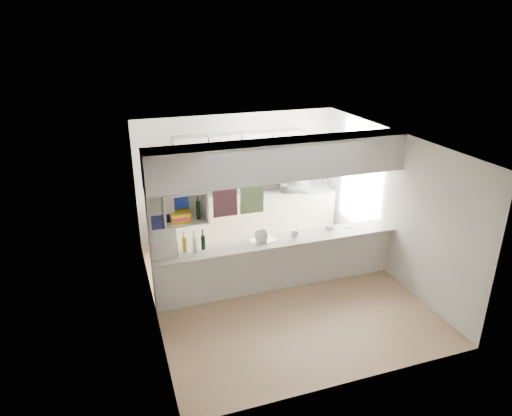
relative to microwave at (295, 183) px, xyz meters
name	(u,v)px	position (x,y,z in m)	size (l,w,h in m)	color
floor	(278,287)	(-1.19, -2.14, -1.08)	(4.80, 4.80, 0.00)	tan
ceiling	(281,141)	(-1.19, -2.14, 1.52)	(4.80, 4.80, 0.00)	white
wall_back	(238,176)	(-1.19, 0.26, 0.22)	(4.20, 4.20, 0.00)	silver
wall_left	(149,237)	(-3.29, -2.14, 0.22)	(4.80, 4.80, 0.00)	silver
wall_right	(390,204)	(0.91, -2.14, 0.22)	(4.80, 4.80, 0.00)	silver
servery_partition	(270,199)	(-1.37, -2.14, 0.57)	(4.20, 0.50, 2.60)	silver
cubby_shelf	(183,208)	(-2.76, -2.20, 0.63)	(0.65, 0.35, 0.50)	white
kitchen_run	(249,200)	(-1.03, 0.00, -0.26)	(3.60, 0.63, 2.24)	beige
microwave	(295,183)	(0.00, 0.00, 0.00)	(0.59, 0.40, 0.33)	white
bowl	(293,175)	(-0.05, -0.02, 0.20)	(0.25, 0.25, 0.06)	#0E279D
dish_rack	(263,236)	(-1.46, -2.08, -0.08)	(0.47, 0.41, 0.21)	silver
cup	(294,235)	(-0.93, -2.17, -0.10)	(0.13, 0.13, 0.10)	white
wine_bottles	(190,245)	(-2.68, -2.11, -0.03)	(0.52, 0.15, 0.37)	black
plastic_tubs	(331,227)	(-0.17, -2.02, -0.13)	(0.49, 0.17, 0.07)	silver
utensil_jar	(249,193)	(-1.02, 0.01, -0.09)	(0.10, 0.10, 0.14)	black
knife_block	(227,193)	(-1.50, 0.04, -0.06)	(0.11, 0.08, 0.21)	#4D361A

